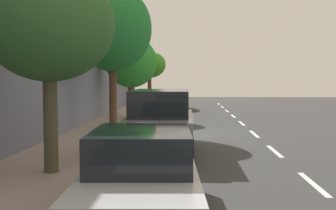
{
  "coord_description": "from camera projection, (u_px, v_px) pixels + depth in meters",
  "views": [
    {
      "loc": [
        -0.17,
        17.88,
        2.34
      ],
      "look_at": [
        0.77,
        -1.41,
        1.12
      ],
      "focal_mm": 45.06,
      "sensor_mm": 36.0,
      "label": 1
    }
  ],
  "objects": [
    {
      "name": "cyclist_with_backpack",
      "position": [
        150.0,
        108.0,
        18.74
      ],
      "size": [
        0.42,
        0.62,
        1.68
      ],
      "color": "#C6B284",
      "rests_on": "ground"
    },
    {
      "name": "curb_edge",
      "position": [
        143.0,
        131.0,
        18.06
      ],
      "size": [
        0.16,
        43.97,
        0.13
      ],
      "primitive_type": "cube",
      "color": "gray",
      "rests_on": "ground"
    },
    {
      "name": "lane_stripe_bike_edge",
      "position": [
        177.0,
        133.0,
        18.0
      ],
      "size": [
        0.12,
        43.97,
        0.01
      ],
      "primitive_type": "cube",
      "color": "white",
      "rests_on": "ground"
    },
    {
      "name": "street_tree_far_end",
      "position": [
        113.0,
        29.0,
        17.9
      ],
      "size": [
        3.34,
        3.34,
        6.15
      ],
      "color": "brown",
      "rests_on": "sidewalk"
    },
    {
      "name": "lane_stripe_centre",
      "position": [
        254.0,
        134.0,
        17.73
      ],
      "size": [
        0.14,
        44.2,
        0.01
      ],
      "color": "white",
      "rests_on": "ground"
    },
    {
      "name": "street_tree_near_cyclist",
      "position": [
        150.0,
        65.0,
        34.94
      ],
      "size": [
        2.7,
        2.7,
        4.46
      ],
      "color": "brown",
      "rests_on": "sidewalk"
    },
    {
      "name": "parked_sedan_silver_mid",
      "position": [
        141.0,
        177.0,
        6.8
      ],
      "size": [
        2.0,
        4.48,
        1.52
      ],
      "color": "#B7BABF",
      "rests_on": "ground"
    },
    {
      "name": "ground",
      "position": [
        184.0,
        133.0,
        17.98
      ],
      "size": [
        70.35,
        70.35,
        0.0
      ],
      "primitive_type": "plane",
      "color": "#353535"
    },
    {
      "name": "parked_suv_grey_second",
      "position": [
        161.0,
        122.0,
        12.84
      ],
      "size": [
        1.98,
        4.71,
        1.99
      ],
      "color": "slate",
      "rests_on": "ground"
    },
    {
      "name": "sidewalk",
      "position": [
        106.0,
        131.0,
        18.14
      ],
      "size": [
        3.02,
        43.97,
        0.13
      ],
      "primitive_type": "cube",
      "color": "#A9938A",
      "rests_on": "ground"
    },
    {
      "name": "building_facade",
      "position": [
        65.0,
        55.0,
        18.02
      ],
      "size": [
        0.5,
        43.97,
        6.64
      ],
      "primitive_type": "cube",
      "color": "gray",
      "rests_on": "ground"
    },
    {
      "name": "street_tree_mid_block",
      "position": [
        131.0,
        62.0,
        23.67
      ],
      "size": [
        2.89,
        2.89,
        4.6
      ],
      "color": "brown",
      "rests_on": "sidewalk"
    },
    {
      "name": "parked_sedan_red_nearest",
      "position": [
        175.0,
        99.0,
        31.69
      ],
      "size": [
        2.02,
        4.49,
        1.52
      ],
      "color": "maroon",
      "rests_on": "ground"
    },
    {
      "name": "bicycle_at_curb",
      "position": [
        154.0,
        124.0,
        18.32
      ],
      "size": [
        1.73,
        0.46,
        0.75
      ],
      "color": "black",
      "rests_on": "ground"
    },
    {
      "name": "street_tree_corner",
      "position": [
        49.0,
        24.0,
        9.74
      ],
      "size": [
        3.06,
        3.06,
        4.85
      ],
      "color": "#484530",
      "rests_on": "sidewalk"
    }
  ]
}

